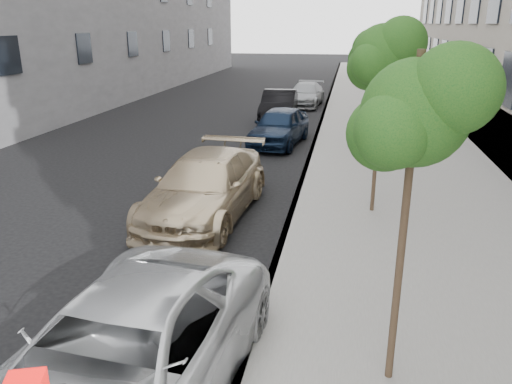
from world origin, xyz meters
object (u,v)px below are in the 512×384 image
(sedan_rear, at_px, (306,94))
(sedan_blue, at_px, (279,126))
(tree_near, at_px, (418,113))
(minivan, at_px, (122,361))
(tree_mid, at_px, (385,55))
(suv, at_px, (205,187))
(tree_far, at_px, (374,50))
(sedan_black, at_px, (279,106))

(sedan_rear, bearing_deg, sedan_blue, -86.73)
(tree_near, distance_m, minivan, 4.60)
(tree_mid, relative_size, suv, 0.87)
(sedan_blue, distance_m, sedan_rear, 10.36)
(minivan, bearing_deg, suv, 102.60)
(minivan, xyz_separation_m, sedan_rear, (0.00, 25.47, -0.11))
(minivan, distance_m, sedan_blue, 15.11)
(tree_far, distance_m, suv, 8.98)
(sedan_black, relative_size, sedan_rear, 1.01)
(suv, relative_size, sedan_blue, 1.24)
(tree_near, relative_size, sedan_rear, 0.95)
(minivan, bearing_deg, sedan_blue, 95.67)
(suv, distance_m, sedan_blue, 8.33)
(minivan, relative_size, suv, 1.03)
(tree_near, height_order, suv, tree_near)
(minivan, relative_size, sedan_black, 1.20)
(sedan_blue, relative_size, sedan_rear, 0.95)
(tree_far, distance_m, sedan_blue, 4.74)
(minivan, height_order, sedan_black, minivan)
(suv, bearing_deg, sedan_blue, 88.51)
(tree_mid, relative_size, sedan_rear, 1.03)
(tree_mid, height_order, sedan_rear, tree_mid)
(tree_mid, bearing_deg, sedan_blue, 114.95)
(tree_far, bearing_deg, sedan_rear, 106.37)
(minivan, relative_size, sedan_blue, 1.27)
(tree_far, distance_m, minivan, 14.84)
(sedan_rear, bearing_deg, tree_far, -69.53)
(tree_mid, distance_m, tree_far, 6.50)
(tree_mid, distance_m, sedan_blue, 8.86)
(sedan_blue, bearing_deg, sedan_rear, 96.89)
(sedan_blue, height_order, sedan_black, sedan_black)
(suv, relative_size, sedan_black, 1.17)
(sedan_rear, bearing_deg, sedan_black, -95.44)
(tree_near, height_order, tree_far, tree_far)
(tree_mid, xyz_separation_m, sedan_rear, (-3.33, 17.83, -3.33))
(sedan_blue, relative_size, sedan_black, 0.95)
(tree_far, bearing_deg, tree_near, -90.00)
(tree_far, xyz_separation_m, suv, (-4.22, -7.33, -3.03))
(tree_far, distance_m, sedan_rear, 12.22)
(tree_near, bearing_deg, suv, 126.66)
(tree_far, height_order, sedan_rear, tree_far)
(suv, height_order, sedan_rear, suv)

